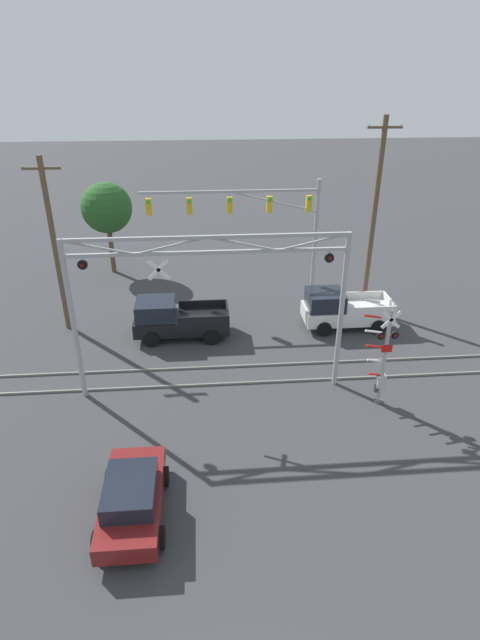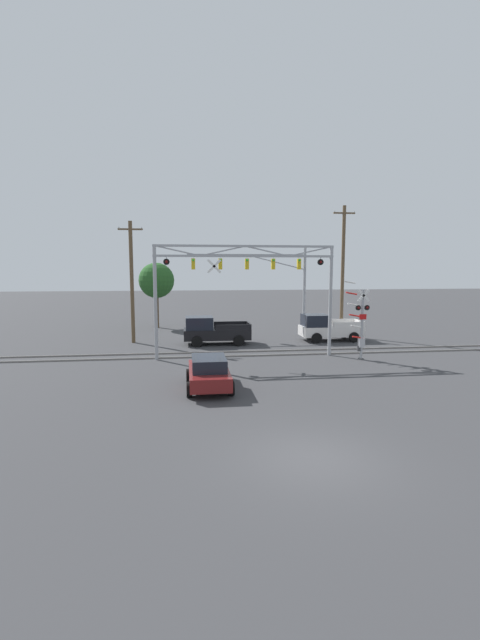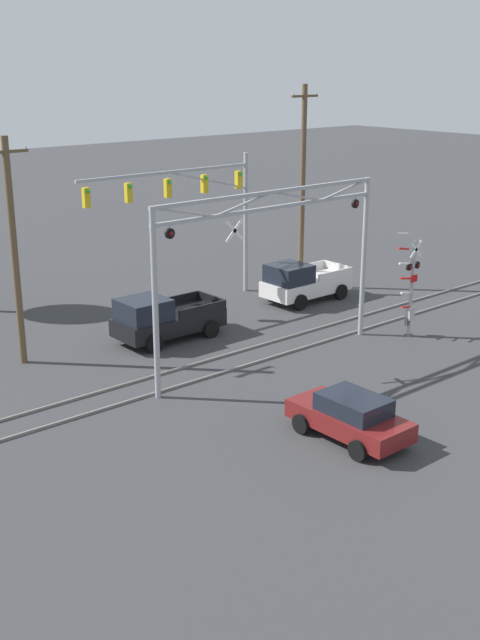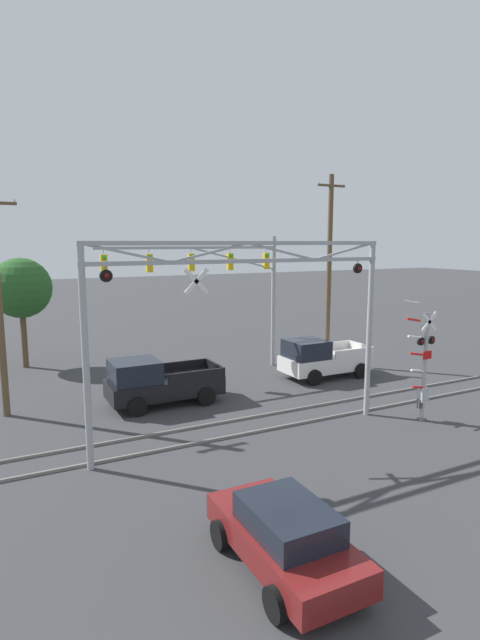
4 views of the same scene
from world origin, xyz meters
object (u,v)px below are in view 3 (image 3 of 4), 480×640
pickup_truck_lead (163,319)px  utility_pole_left (14,250)px  crossing_gantry (271,244)px  crossing_signal_mast (410,292)px  utility_pole_right (303,186)px  sedan_waiting (350,416)px  traffic_signal_span (203,200)px  pickup_truck_following (302,282)px

pickup_truck_lead → utility_pole_left: bearing=166.2°
crossing_gantry → utility_pole_left: bearing=139.5°
crossing_signal_mast → utility_pole_right: (2.20, 9.11, 3.41)m
sedan_waiting → utility_pole_right: 19.19m
crossing_signal_mast → sedan_waiting: 11.03m
utility_pole_left → sedan_waiting: bearing=-69.5°
traffic_signal_span → crossing_signal_mast: bearing=-71.6°
utility_pole_left → traffic_signal_span: bearing=11.9°
utility_pole_left → crossing_gantry: bearing=-40.5°
traffic_signal_span → utility_pole_left: bearing=-168.1°
pickup_truck_following → utility_pole_right: utility_pole_right is taller
crossing_signal_mast → utility_pole_right: 9.97m
sedan_waiting → utility_pole_right: utility_pole_right is taller
pickup_truck_following → utility_pole_left: bearing=176.1°
crossing_signal_mast → utility_pole_left: (-14.58, 8.03, 2.62)m
sedan_waiting → utility_pole_left: 14.73m
pickup_truck_lead → crossing_signal_mast: bearing=-37.2°
sedan_waiting → utility_pole_left: (-4.97, 13.31, 3.89)m
sedan_waiting → traffic_signal_span: bearing=68.5°
pickup_truck_lead → pickup_truck_following: bearing=2.8°
utility_pole_left → crossing_signal_mast: bearing=-28.9°
crossing_gantry → sedan_waiting: (-2.65, -6.80, -4.13)m
pickup_truck_lead → utility_pole_left: 7.10m
pickup_truck_following → utility_pole_right: size_ratio=0.44×
sedan_waiting → utility_pole_left: size_ratio=0.46×
crossing_signal_mast → pickup_truck_following: 7.10m
traffic_signal_span → sedan_waiting: traffic_signal_span is taller
utility_pole_left → utility_pole_right: (16.78, 1.08, 0.79)m
crossing_gantry → sedan_waiting: bearing=-111.3°
sedan_waiting → utility_pole_right: bearing=50.6°
crossing_signal_mast → sedan_waiting: (-9.60, -5.28, -1.27)m
crossing_signal_mast → crossing_gantry: bearing=167.6°
utility_pole_right → utility_pole_left: bearing=-176.3°
pickup_truck_following → traffic_signal_span: bearing=137.8°
pickup_truck_lead → utility_pole_right: (10.88, 2.53, 4.46)m
traffic_signal_span → sedan_waiting: bearing=-111.5°
crossing_gantry → pickup_truck_following: bearing=37.3°
crossing_gantry → sedan_waiting: crossing_gantry is taller
crossing_gantry → crossing_signal_mast: size_ratio=2.30×
crossing_gantry → pickup_truck_lead: bearing=108.8°
crossing_gantry → utility_pole_right: bearing=39.7°
crossing_signal_mast → traffic_signal_span: bearing=108.4°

